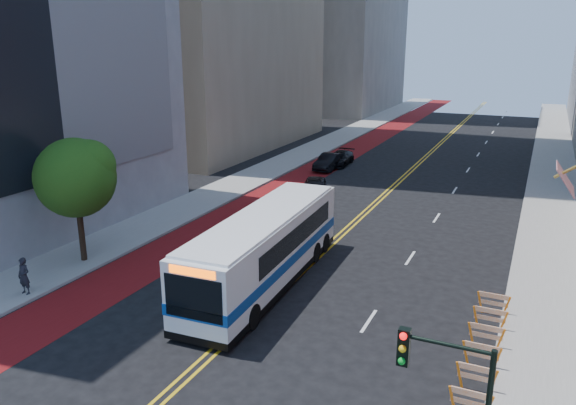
{
  "coord_description": "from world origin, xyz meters",
  "views": [
    {
      "loc": [
        10.69,
        -15.34,
        11.75
      ],
      "look_at": [
        0.04,
        8.0,
        4.24
      ],
      "focal_mm": 35.0,
      "sensor_mm": 36.0,
      "label": 1
    }
  ],
  "objects_px": {
    "street_tree": "(77,175)",
    "transit_bus": "(266,247)",
    "pedestrian": "(24,276)",
    "car_a": "(315,188)",
    "car_b": "(329,162)",
    "car_c": "(340,158)",
    "traffic_signal": "(448,396)"
  },
  "relations": [
    {
      "from": "street_tree",
      "to": "transit_bus",
      "type": "distance_m",
      "value": 10.79
    },
    {
      "from": "transit_bus",
      "to": "pedestrian",
      "type": "distance_m",
      "value": 11.46
    },
    {
      "from": "street_tree",
      "to": "pedestrian",
      "type": "distance_m",
      "value": 5.91
    },
    {
      "from": "car_a",
      "to": "pedestrian",
      "type": "bearing_deg",
      "value": -126.63
    },
    {
      "from": "transit_bus",
      "to": "car_a",
      "type": "bearing_deg",
      "value": 100.45
    },
    {
      "from": "street_tree",
      "to": "transit_bus",
      "type": "height_order",
      "value": "street_tree"
    },
    {
      "from": "car_b",
      "to": "pedestrian",
      "type": "xyz_separation_m",
      "value": [
        -3.6,
        -31.19,
        0.3
      ]
    },
    {
      "from": "car_a",
      "to": "street_tree",
      "type": "bearing_deg",
      "value": -132.11
    },
    {
      "from": "street_tree",
      "to": "car_c",
      "type": "bearing_deg",
      "value": 81.32
    },
    {
      "from": "traffic_signal",
      "to": "car_c",
      "type": "bearing_deg",
      "value": 112.76
    },
    {
      "from": "transit_bus",
      "to": "pedestrian",
      "type": "xyz_separation_m",
      "value": [
        -9.68,
        -6.06,
        -0.86
      ]
    },
    {
      "from": "traffic_signal",
      "to": "car_a",
      "type": "height_order",
      "value": "traffic_signal"
    },
    {
      "from": "car_c",
      "to": "pedestrian",
      "type": "relative_size",
      "value": 2.53
    },
    {
      "from": "street_tree",
      "to": "car_b",
      "type": "relative_size",
      "value": 1.49
    },
    {
      "from": "traffic_signal",
      "to": "car_b",
      "type": "xyz_separation_m",
      "value": [
        -16.5,
        36.31,
        -2.98
      ]
    },
    {
      "from": "traffic_signal",
      "to": "car_c",
      "type": "height_order",
      "value": "traffic_signal"
    },
    {
      "from": "traffic_signal",
      "to": "car_a",
      "type": "bearing_deg",
      "value": 117.71
    },
    {
      "from": "traffic_signal",
      "to": "car_b",
      "type": "relative_size",
      "value": 1.13
    },
    {
      "from": "car_a",
      "to": "car_b",
      "type": "distance_m",
      "value": 10.03
    },
    {
      "from": "street_tree",
      "to": "car_a",
      "type": "height_order",
      "value": "street_tree"
    },
    {
      "from": "transit_bus",
      "to": "car_a",
      "type": "xyz_separation_m",
      "value": [
        -3.55,
        15.42,
        -1.1
      ]
    },
    {
      "from": "car_a",
      "to": "car_b",
      "type": "xyz_separation_m",
      "value": [
        -2.53,
        9.7,
        -0.06
      ]
    },
    {
      "from": "traffic_signal",
      "to": "street_tree",
      "type": "bearing_deg",
      "value": 155.18
    },
    {
      "from": "car_b",
      "to": "car_a",
      "type": "bearing_deg",
      "value": -74.81
    },
    {
      "from": "traffic_signal",
      "to": "car_b",
      "type": "height_order",
      "value": "traffic_signal"
    },
    {
      "from": "car_c",
      "to": "pedestrian",
      "type": "bearing_deg",
      "value": -98.21
    },
    {
      "from": "street_tree",
      "to": "traffic_signal",
      "type": "distance_m",
      "value": 22.79
    },
    {
      "from": "street_tree",
      "to": "car_c",
      "type": "relative_size",
      "value": 1.48
    },
    {
      "from": "street_tree",
      "to": "car_a",
      "type": "distance_m",
      "value": 18.77
    },
    {
      "from": "car_c",
      "to": "pedestrian",
      "type": "xyz_separation_m",
      "value": [
        -3.89,
        -33.53,
        0.39
      ]
    },
    {
      "from": "traffic_signal",
      "to": "pedestrian",
      "type": "xyz_separation_m",
      "value": [
        -20.1,
        5.12,
        -2.68
      ]
    },
    {
      "from": "street_tree",
      "to": "car_b",
      "type": "xyz_separation_m",
      "value": [
        4.15,
        26.76,
        -4.17
      ]
    }
  ]
}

